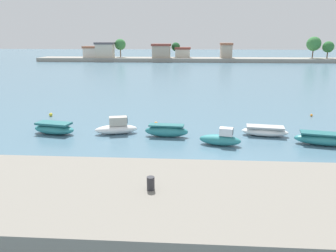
{
  "coord_description": "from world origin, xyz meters",
  "views": [
    {
      "loc": [
        -2.64,
        -19.47,
        8.44
      ],
      "look_at": [
        -4.43,
        7.56,
        0.96
      ],
      "focal_mm": 34.91,
      "sensor_mm": 36.0,
      "label": 1
    }
  ],
  "objects_px": {
    "moored_boat_0": "(54,128)",
    "mooring_buoy_0": "(311,115)",
    "mooring_buoy_3": "(51,115)",
    "moored_boat_3": "(221,139)",
    "moored_boat_4": "(265,131)",
    "mooring_buoy_2": "(156,124)",
    "moored_boat_1": "(117,128)",
    "moored_boat_5": "(324,139)",
    "mooring_buoy_1": "(121,119)",
    "mooring_bollard": "(151,183)",
    "moored_boat_2": "(166,131)"
  },
  "relations": [
    {
      "from": "moored_boat_2",
      "to": "mooring_buoy_2",
      "type": "bearing_deg",
      "value": 113.29
    },
    {
      "from": "moored_boat_0",
      "to": "moored_boat_4",
      "type": "bearing_deg",
      "value": 13.12
    },
    {
      "from": "moored_boat_1",
      "to": "moored_boat_5",
      "type": "distance_m",
      "value": 17.33
    },
    {
      "from": "mooring_bollard",
      "to": "moored_boat_0",
      "type": "distance_m",
      "value": 18.52
    },
    {
      "from": "mooring_buoy_3",
      "to": "moored_boat_4",
      "type": "bearing_deg",
      "value": -14.88
    },
    {
      "from": "mooring_buoy_1",
      "to": "mooring_buoy_2",
      "type": "height_order",
      "value": "mooring_buoy_1"
    },
    {
      "from": "moored_boat_0",
      "to": "moored_boat_1",
      "type": "height_order",
      "value": "moored_boat_1"
    },
    {
      "from": "moored_boat_3",
      "to": "mooring_buoy_3",
      "type": "xyz_separation_m",
      "value": [
        -17.58,
        8.58,
        -0.33
      ]
    },
    {
      "from": "mooring_buoy_1",
      "to": "moored_boat_5",
      "type": "bearing_deg",
      "value": -19.8
    },
    {
      "from": "moored_boat_1",
      "to": "mooring_buoy_1",
      "type": "bearing_deg",
      "value": 82.21
    },
    {
      "from": "moored_boat_0",
      "to": "mooring_buoy_3",
      "type": "distance_m",
      "value": 7.1
    },
    {
      "from": "mooring_buoy_2",
      "to": "mooring_buoy_3",
      "type": "relative_size",
      "value": 0.99
    },
    {
      "from": "mooring_bollard",
      "to": "mooring_buoy_2",
      "type": "xyz_separation_m",
      "value": [
        -1.69,
        18.55,
        -2.48
      ]
    },
    {
      "from": "mooring_buoy_2",
      "to": "moored_boat_0",
      "type": "bearing_deg",
      "value": -158.69
    },
    {
      "from": "mooring_buoy_0",
      "to": "mooring_buoy_1",
      "type": "height_order",
      "value": "mooring_buoy_1"
    },
    {
      "from": "mooring_buoy_2",
      "to": "moored_boat_3",
      "type": "bearing_deg",
      "value": -44.15
    },
    {
      "from": "mooring_bollard",
      "to": "moored_boat_1",
      "type": "distance_m",
      "value": 16.43
    },
    {
      "from": "moored_boat_3",
      "to": "mooring_bollard",
      "type": "bearing_deg",
      "value": -95.83
    },
    {
      "from": "moored_boat_1",
      "to": "mooring_buoy_3",
      "type": "xyz_separation_m",
      "value": [
        -8.59,
        6.0,
        -0.38
      ]
    },
    {
      "from": "moored_boat_0",
      "to": "mooring_buoy_3",
      "type": "xyz_separation_m",
      "value": [
        -3.04,
        6.41,
        -0.31
      ]
    },
    {
      "from": "moored_boat_4",
      "to": "mooring_buoy_0",
      "type": "height_order",
      "value": "moored_boat_4"
    },
    {
      "from": "moored_boat_5",
      "to": "mooring_buoy_2",
      "type": "distance_m",
      "value": 14.87
    },
    {
      "from": "moored_boat_1",
      "to": "moored_boat_0",
      "type": "bearing_deg",
      "value": 169.58
    },
    {
      "from": "moored_boat_2",
      "to": "moored_boat_5",
      "type": "bearing_deg",
      "value": -2.72
    },
    {
      "from": "moored_boat_5",
      "to": "mooring_buoy_0",
      "type": "height_order",
      "value": "moored_boat_5"
    },
    {
      "from": "mooring_buoy_2",
      "to": "mooring_buoy_3",
      "type": "xyz_separation_m",
      "value": [
        -11.81,
        2.99,
        0.0
      ]
    },
    {
      "from": "moored_boat_3",
      "to": "mooring_buoy_2",
      "type": "bearing_deg",
      "value": 147.46
    },
    {
      "from": "moored_boat_5",
      "to": "mooring_buoy_2",
      "type": "bearing_deg",
      "value": 172.54
    },
    {
      "from": "moored_boat_4",
      "to": "moored_boat_1",
      "type": "bearing_deg",
      "value": -170.72
    },
    {
      "from": "moored_boat_2",
      "to": "moored_boat_0",
      "type": "bearing_deg",
      "value": -177.12
    },
    {
      "from": "moored_boat_4",
      "to": "mooring_buoy_3",
      "type": "height_order",
      "value": "moored_boat_4"
    },
    {
      "from": "moored_boat_5",
      "to": "moored_boat_4",
      "type": "bearing_deg",
      "value": 163.64
    },
    {
      "from": "moored_boat_2",
      "to": "mooring_buoy_3",
      "type": "xyz_separation_m",
      "value": [
        -13.08,
        6.57,
        -0.34
      ]
    },
    {
      "from": "moored_boat_4",
      "to": "mooring_buoy_0",
      "type": "xyz_separation_m",
      "value": [
        6.65,
        7.57,
        -0.28
      ]
    },
    {
      "from": "mooring_bollard",
      "to": "moored_boat_0",
      "type": "bearing_deg",
      "value": 124.67
    },
    {
      "from": "moored_boat_0",
      "to": "mooring_buoy_0",
      "type": "xyz_separation_m",
      "value": [
        25.26,
        8.22,
        -0.37
      ]
    },
    {
      "from": "mooring_bollard",
      "to": "moored_boat_0",
      "type": "height_order",
      "value": "mooring_bollard"
    },
    {
      "from": "moored_boat_1",
      "to": "moored_boat_4",
      "type": "distance_m",
      "value": 13.07
    },
    {
      "from": "mooring_buoy_0",
      "to": "moored_boat_3",
      "type": "bearing_deg",
      "value": -135.9
    },
    {
      "from": "moored_boat_2",
      "to": "moored_boat_3",
      "type": "xyz_separation_m",
      "value": [
        4.49,
        -2.01,
        -0.01
      ]
    },
    {
      "from": "moored_boat_0",
      "to": "mooring_buoy_2",
      "type": "bearing_deg",
      "value": 32.42
    },
    {
      "from": "mooring_buoy_3",
      "to": "mooring_buoy_1",
      "type": "bearing_deg",
      "value": -11.53
    },
    {
      "from": "moored_boat_0",
      "to": "mooring_buoy_3",
      "type": "relative_size",
      "value": 10.66
    },
    {
      "from": "moored_boat_4",
      "to": "mooring_buoy_0",
      "type": "relative_size",
      "value": 15.23
    },
    {
      "from": "moored_boat_2",
      "to": "mooring_buoy_2",
      "type": "xyz_separation_m",
      "value": [
        -1.27,
        3.59,
        -0.34
      ]
    },
    {
      "from": "moored_boat_0",
      "to": "mooring_buoy_1",
      "type": "xyz_separation_m",
      "value": [
        5.03,
        4.76,
        -0.28
      ]
    },
    {
      "from": "moored_boat_0",
      "to": "moored_boat_3",
      "type": "height_order",
      "value": "moored_boat_3"
    },
    {
      "from": "moored_boat_3",
      "to": "moored_boat_4",
      "type": "height_order",
      "value": "moored_boat_3"
    },
    {
      "from": "moored_boat_2",
      "to": "moored_boat_4",
      "type": "relative_size",
      "value": 0.93
    },
    {
      "from": "moored_boat_2",
      "to": "moored_boat_1",
      "type": "bearing_deg",
      "value": 176.62
    }
  ]
}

